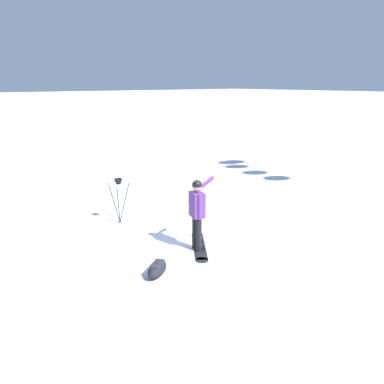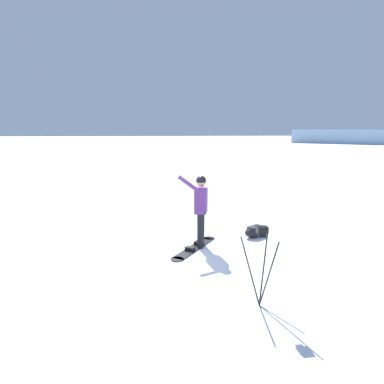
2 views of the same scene
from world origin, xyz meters
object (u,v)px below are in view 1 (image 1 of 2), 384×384
Objects in this scene: gear_bag_large at (157,269)px; snowboard at (199,246)px; snowboarder at (197,208)px; camera_tripod at (119,191)px.

snowboard is at bearing 111.16° from gear_bag_large.
snowboarder is 1.08× the size of snowboard.
snowboarder is 1.01m from snowboard.
snowboard is 2.91m from camera_tripod.
camera_tripod is (-2.70, -0.61, 0.89)m from snowboard.
snowboarder reaches higher than gear_bag_large.
snowboarder is 2.32× the size of gear_bag_large.
snowboarder is at bearing -55.93° from snowboard.
camera_tripod is at bearing -170.93° from snowboarder.
snowboard is at bearing 124.07° from snowboarder.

